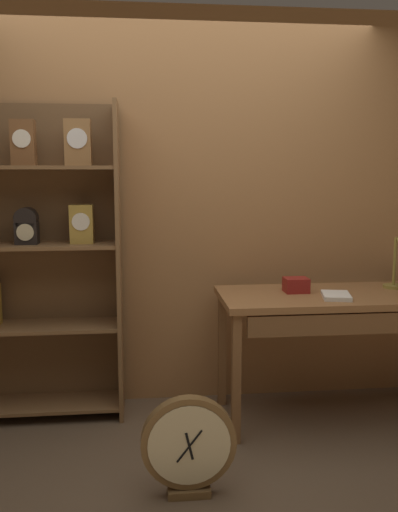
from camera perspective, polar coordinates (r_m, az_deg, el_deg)
name	(u,v)px	position (r m, az deg, el deg)	size (l,w,h in m)	color
ground_plane	(204,499)	(2.89, 0.57, -23.83)	(10.00, 10.00, 0.00)	brown
back_wood_panel	(183,210)	(3.69, -1.70, 4.76)	(4.80, 0.05, 2.60)	#9E6B3D
bookshelf	(22,258)	(3.59, -17.80, -0.23)	(1.16, 0.34, 1.97)	brown
workbench	(333,309)	(3.51, 13.67, -5.37)	(1.39, 0.64, 0.81)	brown
toolbox_small	(296,285)	(3.50, 10.01, -2.98)	(0.15, 0.12, 0.09)	maroon
open_repair_manual	(336,296)	(3.40, 13.99, -4.00)	(0.16, 0.22, 0.03)	silver
round_clock_large	(189,446)	(2.79, -1.07, -19.02)	(0.46, 0.11, 0.50)	brown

